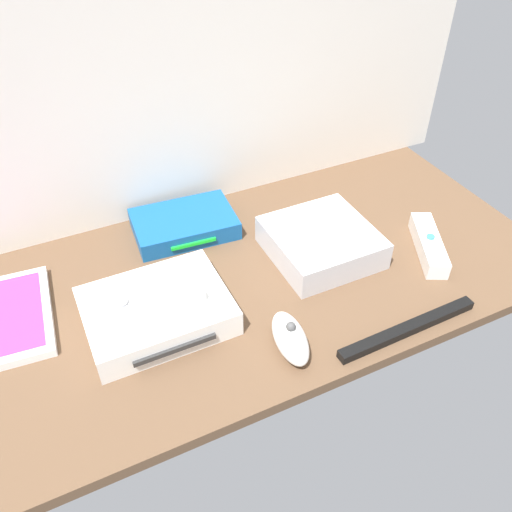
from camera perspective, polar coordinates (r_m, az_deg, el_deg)
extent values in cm
cube|color=brown|center=(89.29, 0.00, -2.44)|extent=(100.00, 48.00, 2.00)
cube|color=silver|center=(92.51, -7.18, 22.69)|extent=(110.00, 1.20, 64.00)
cube|color=white|center=(80.92, -10.58, -5.81)|extent=(21.05, 16.07, 4.40)
cube|color=#2D2D2D|center=(75.49, -8.66, -9.89)|extent=(12.00, 0.64, 0.80)
cube|color=silver|center=(91.46, 7.15, 1.30)|extent=(17.05, 17.05, 5.00)
cube|color=silver|center=(89.82, 7.28, 2.62)|extent=(16.37, 16.37, 0.30)
cube|color=white|center=(88.93, -25.40, -6.15)|extent=(15.13, 20.06, 1.40)
cube|color=#B233B2|center=(88.41, -25.54, -5.80)|extent=(12.47, 17.21, 0.16)
cube|color=#145193|center=(97.42, -7.71, 3.43)|extent=(18.88, 13.37, 3.40)
cube|color=#19D833|center=(92.62, -6.70, 1.29)|extent=(8.01, 1.02, 0.60)
cube|color=white|center=(96.96, 18.04, 1.19)|extent=(9.88, 14.84, 3.00)
cylinder|color=#387FDB|center=(95.95, 18.24, 1.97)|extent=(1.40, 1.40, 0.40)
ellipsoid|color=white|center=(76.41, 3.69, -8.78)|extent=(5.86, 10.55, 4.00)
sphere|color=#4C4C4C|center=(74.61, 3.77, -7.58)|extent=(1.40, 1.40, 1.40)
cube|color=white|center=(78.50, -11.43, -4.41)|extent=(15.10, 9.34, 2.00)
cylinder|color=#99999E|center=(77.00, -14.28, -4.82)|extent=(2.18, 2.18, 0.40)
cube|color=black|center=(82.31, 16.01, -7.50)|extent=(24.03, 2.30, 1.40)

